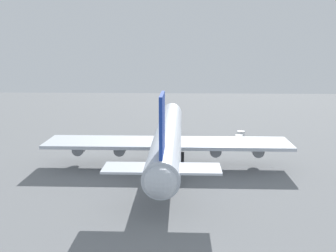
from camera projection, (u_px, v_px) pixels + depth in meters
ground_plane at (168, 162)px, 86.75m from camera, size 257.93×257.93×0.00m
cargo_airplane at (168, 136)px, 85.16m from camera, size 64.48×51.46×18.26m
pushback_tractor at (240, 136)px, 106.64m from camera, size 4.22×3.36×2.37m
safety_cone_nose at (159, 132)px, 115.21m from camera, size 0.52×0.52×0.74m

